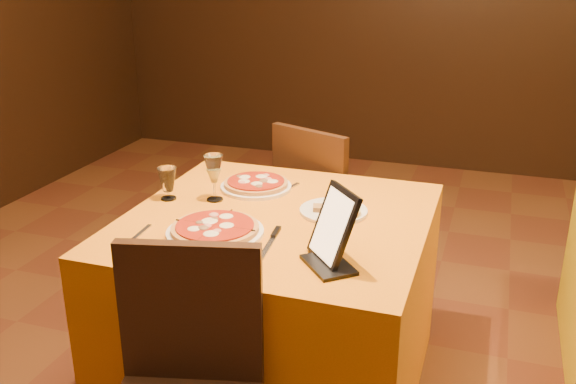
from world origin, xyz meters
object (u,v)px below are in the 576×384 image
(wine_glass, at_px, (214,177))
(pizza_far, at_px, (256,185))
(chair_main_far, at_px, (332,211))
(tablet, at_px, (334,225))
(main_table, at_px, (278,305))
(pizza_near, at_px, (215,230))
(water_glass, at_px, (168,184))

(wine_glass, bearing_deg, pizza_far, 59.33)
(chair_main_far, relative_size, tablet, 3.73)
(main_table, distance_m, pizza_far, 0.50)
(pizza_near, height_order, pizza_far, same)
(wine_glass, distance_m, tablet, 0.68)
(main_table, relative_size, pizza_far, 3.73)
(pizza_far, bearing_deg, chair_main_far, 72.09)
(pizza_near, bearing_deg, wine_glass, 114.83)
(chair_main_far, relative_size, pizza_far, 3.09)
(pizza_far, distance_m, wine_glass, 0.22)
(main_table, bearing_deg, water_glass, 176.12)
(chair_main_far, bearing_deg, pizza_near, 103.88)
(main_table, relative_size, tablet, 4.51)
(chair_main_far, xyz_separation_m, wine_glass, (-0.29, -0.74, 0.39))
(chair_main_far, bearing_deg, main_table, 112.12)
(wine_glass, bearing_deg, pizza_near, -65.17)
(wine_glass, height_order, water_glass, wine_glass)
(pizza_near, height_order, wine_glass, wine_glass)
(water_glass, bearing_deg, main_table, -3.88)
(tablet, bearing_deg, pizza_near, -139.20)
(main_table, xyz_separation_m, wine_glass, (-0.29, 0.08, 0.47))
(tablet, bearing_deg, water_glass, -153.49)
(pizza_far, bearing_deg, wine_glass, -120.67)
(chair_main_far, bearing_deg, tablet, 126.72)
(chair_main_far, relative_size, wine_glass, 4.79)
(main_table, distance_m, water_glass, 0.64)
(wine_glass, xyz_separation_m, tablet, (0.58, -0.36, 0.03))
(pizza_far, bearing_deg, pizza_near, -86.10)
(wine_glass, relative_size, water_glass, 1.46)
(main_table, bearing_deg, chair_main_far, 90.00)
(chair_main_far, height_order, water_glass, chair_main_far)
(main_table, bearing_deg, pizza_far, 125.54)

